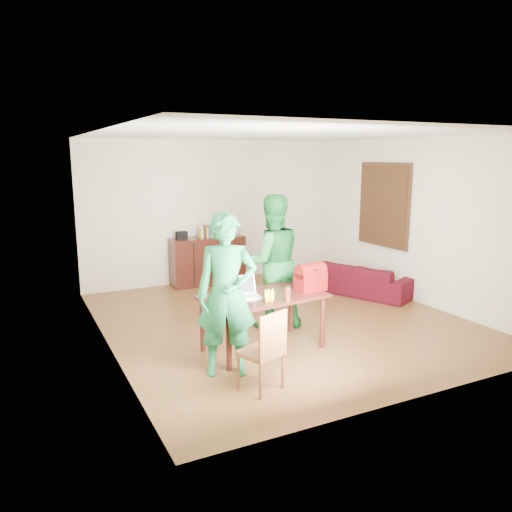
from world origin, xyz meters
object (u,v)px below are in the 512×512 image
person_near (227,295)px  red_bag (311,280)px  person_far (272,262)px  sofa (360,279)px  chair (262,366)px  laptop (246,294)px  table (263,302)px  bottle (288,293)px

person_near → red_bag: (1.32, 0.37, -0.06)m
person_far → sofa: 2.45m
chair → person_near: (-0.16, 0.53, 0.66)m
person_near → laptop: size_ratio=4.84×
red_bag → sofa: red_bag is taller
red_bag → sofa: (2.08, 1.62, -0.58)m
person_near → red_bag: bearing=36.8°
chair → person_far: size_ratio=0.46×
table → person_near: bearing=-151.6°
person_near → sofa: size_ratio=0.99×
table → bottle: 0.44m
sofa → chair: bearing=102.8°
bottle → person_far: bearing=71.1°
chair → red_bag: red_bag is taller
laptop → sofa: size_ratio=0.20×
bottle → sofa: size_ratio=0.11×
chair → red_bag: 1.59m
sofa → laptop: bearing=92.7°
chair → sofa: bearing=18.8°
person_far → red_bag: (0.13, -0.81, -0.10)m
person_near → sofa: 3.99m
chair → laptop: 1.11m
laptop → person_near: bearing=-129.0°
table → bottle: (0.13, -0.38, 0.19)m
person_near → laptop: bearing=65.7°
chair → red_bag: size_ratio=2.27×
person_far → laptop: size_ratio=5.02×
person_far → person_near: bearing=55.3°
table → bottle: bottle is taller
chair → person_far: bearing=39.9°
bottle → red_bag: 0.59m
person_far → red_bag: size_ratio=4.95×
person_far → red_bag: bearing=110.0°
chair → person_far: (1.03, 1.71, 0.69)m
laptop → red_bag: bearing=2.9°
table → sofa: table is taller
person_far → sofa: (2.21, 0.81, -0.68)m
table → bottle: bearing=-76.3°
chair → laptop: bearing=55.1°
red_bag → chair: bearing=-148.6°
person_far → bottle: person_far is taller
chair → bottle: bottle is taller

